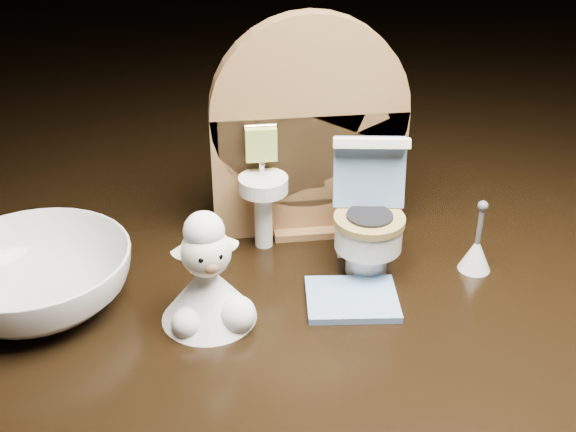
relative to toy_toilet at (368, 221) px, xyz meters
name	(u,v)px	position (x,y,z in m)	size (l,w,h in m)	color
backdrop_panel	(308,142)	(-0.03, 0.05, 0.03)	(0.13, 0.05, 0.15)	olive
toy_toilet	(368,221)	(0.00, 0.00, 0.00)	(0.05, 0.06, 0.09)	white
bath_mat	(352,299)	(-0.02, -0.04, -0.03)	(0.05, 0.04, 0.00)	#7097C9
toilet_brush	(476,252)	(0.07, -0.02, -0.02)	(0.02, 0.02, 0.05)	white
plush_lamb	(208,284)	(-0.10, -0.05, -0.01)	(0.05, 0.05, 0.07)	white
ceramic_bowl	(36,279)	(-0.20, -0.02, -0.01)	(0.11, 0.11, 0.04)	white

